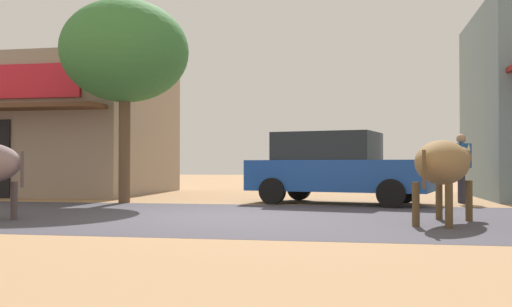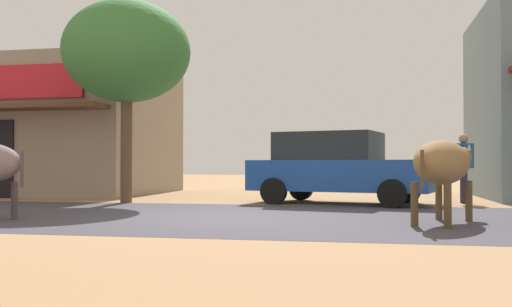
# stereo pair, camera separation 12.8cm
# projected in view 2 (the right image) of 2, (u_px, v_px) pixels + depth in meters

# --- Properties ---
(ground) EXTENTS (80.00, 80.00, 0.00)m
(ground) POSITION_uv_depth(u_px,v_px,m) (216.00, 216.00, 10.12)
(ground) COLOR tan
(asphalt_road) EXTENTS (72.00, 6.01, 0.00)m
(asphalt_road) POSITION_uv_depth(u_px,v_px,m) (216.00, 216.00, 10.12)
(asphalt_road) COLOR #403D47
(asphalt_road) RESTS_ON ground
(storefront_left_cafe) EXTENTS (8.99, 6.40, 3.98)m
(storefront_left_cafe) POSITION_uv_depth(u_px,v_px,m) (21.00, 130.00, 18.61)
(storefront_left_cafe) COLOR gray
(storefront_left_cafe) RESTS_ON ground
(roadside_tree) EXTENTS (3.01, 3.01, 4.79)m
(roadside_tree) POSITION_uv_depth(u_px,v_px,m) (127.00, 52.00, 13.84)
(roadside_tree) COLOR brown
(roadside_tree) RESTS_ON ground
(parked_hatchback_car) EXTENTS (4.39, 2.69, 1.64)m
(parked_hatchback_car) POSITION_uv_depth(u_px,v_px,m) (338.00, 167.00, 13.44)
(parked_hatchback_car) COLOR #1A4699
(parked_hatchback_car) RESTS_ON ground
(cow_far_dark) EXTENTS (1.36, 2.47, 1.27)m
(cow_far_dark) POSITION_uv_depth(u_px,v_px,m) (444.00, 163.00, 8.90)
(cow_far_dark) COLOR olive
(cow_far_dark) RESTS_ON ground
(pedestrian_by_shop) EXTENTS (0.47, 0.61, 1.61)m
(pedestrian_by_shop) POSITION_uv_depth(u_px,v_px,m) (464.00, 163.00, 13.54)
(pedestrian_by_shop) COLOR #262633
(pedestrian_by_shop) RESTS_ON ground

